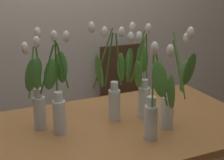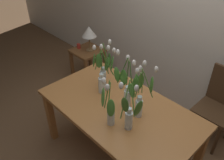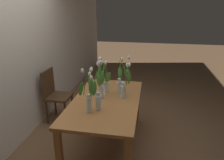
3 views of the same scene
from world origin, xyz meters
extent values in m
plane|color=brown|center=(0.00, 0.00, 0.00)|extent=(18.00, 18.00, 0.00)
cube|color=silver|center=(0.00, 1.32, 1.35)|extent=(9.00, 0.10, 2.70)
cube|color=#B7753D|center=(0.00, 0.00, 0.72)|extent=(1.60, 0.90, 0.04)
cube|color=#B7753D|center=(-0.74, -0.39, 0.35)|extent=(0.07, 0.07, 0.70)
cube|color=#B7753D|center=(-0.74, 0.39, 0.35)|extent=(0.07, 0.07, 0.70)
cube|color=#B7753D|center=(0.74, 0.39, 0.35)|extent=(0.07, 0.07, 0.70)
cylinder|color=silver|center=(0.04, 0.07, 0.83)|extent=(0.07, 0.07, 0.18)
cylinder|color=silver|center=(0.04, 0.07, 0.94)|extent=(0.04, 0.04, 0.05)
cylinder|color=silver|center=(0.04, 0.07, 0.80)|extent=(0.06, 0.06, 0.11)
cylinder|color=#3D752D|center=(0.01, 0.09, 1.09)|extent=(0.05, 0.03, 0.31)
ellipsoid|color=white|center=(-0.01, 0.10, 1.25)|extent=(0.04, 0.04, 0.06)
ellipsoid|color=#4C8E38|center=(-0.04, 0.09, 1.03)|extent=(0.08, 0.07, 0.18)
cylinder|color=#3D752D|center=(-0.04, 0.07, 1.11)|extent=(0.12, 0.02, 0.33)
ellipsoid|color=white|center=(-0.10, 0.06, 1.28)|extent=(0.04, 0.04, 0.06)
ellipsoid|color=#4C8E38|center=(-0.07, 0.04, 1.07)|extent=(0.04, 0.10, 0.18)
cylinder|color=#3D752D|center=(0.06, 0.08, 1.09)|extent=(0.05, 0.02, 0.30)
ellipsoid|color=white|center=(0.08, 0.08, 1.24)|extent=(0.04, 0.04, 0.06)
ellipsoid|color=#4C8E38|center=(0.10, 0.11, 1.04)|extent=(0.04, 0.08, 0.17)
cylinder|color=silver|center=(0.21, 0.04, 0.83)|extent=(0.07, 0.07, 0.18)
cylinder|color=silver|center=(0.21, 0.04, 0.94)|extent=(0.04, 0.04, 0.05)
cylinder|color=silver|center=(0.21, 0.04, 0.80)|extent=(0.06, 0.06, 0.11)
cylinder|color=#56933D|center=(0.19, 0.08, 1.10)|extent=(0.05, 0.08, 0.31)
ellipsoid|color=white|center=(0.17, 0.12, 1.26)|extent=(0.04, 0.04, 0.06)
ellipsoid|color=#4C8E38|center=(0.14, 0.11, 1.06)|extent=(0.10, 0.07, 0.18)
cylinder|color=#56933D|center=(0.18, 0.07, 1.08)|extent=(0.06, 0.06, 0.26)
ellipsoid|color=white|center=(0.15, 0.09, 1.21)|extent=(0.04, 0.04, 0.06)
ellipsoid|color=#4C8E38|center=(0.13, 0.08, 1.03)|extent=(0.06, 0.08, 0.18)
cylinder|color=#56933D|center=(0.18, 0.03, 1.08)|extent=(0.05, 0.01, 0.28)
ellipsoid|color=white|center=(0.17, 0.03, 1.22)|extent=(0.04, 0.04, 0.06)
ellipsoid|color=#4C8E38|center=(0.15, 0.00, 1.02)|extent=(0.06, 0.11, 0.18)
cylinder|color=#56933D|center=(0.25, 0.09, 1.09)|extent=(0.07, 0.09, 0.29)
ellipsoid|color=white|center=(0.28, 0.14, 1.24)|extent=(0.04, 0.04, 0.06)
ellipsoid|color=#4C8E38|center=(0.25, 0.14, 1.07)|extent=(0.07, 0.07, 0.17)
cylinder|color=silver|center=(0.25, -0.14, 0.83)|extent=(0.07, 0.07, 0.18)
cylinder|color=silver|center=(0.25, -0.14, 0.94)|extent=(0.04, 0.04, 0.05)
cylinder|color=silver|center=(0.25, -0.14, 0.80)|extent=(0.06, 0.06, 0.11)
cylinder|color=#56933D|center=(0.30, -0.16, 1.09)|extent=(0.08, 0.03, 0.29)
ellipsoid|color=white|center=(0.33, -0.17, 1.23)|extent=(0.04, 0.04, 0.06)
ellipsoid|color=#427F33|center=(0.34, -0.14, 1.03)|extent=(0.07, 0.09, 0.18)
cylinder|color=#56933D|center=(0.26, -0.21, 1.11)|extent=(0.02, 0.12, 0.32)
ellipsoid|color=white|center=(0.27, -0.27, 1.28)|extent=(0.04, 0.04, 0.06)
ellipsoid|color=#427F33|center=(0.30, -0.25, 1.10)|extent=(0.09, 0.06, 0.18)
cylinder|color=silver|center=(-0.38, 0.13, 0.83)|extent=(0.07, 0.07, 0.18)
cylinder|color=silver|center=(-0.38, 0.13, 0.94)|extent=(0.04, 0.04, 0.05)
cylinder|color=silver|center=(-0.38, 0.13, 0.80)|extent=(0.06, 0.06, 0.11)
cylinder|color=#56933D|center=(-0.41, 0.10, 1.07)|extent=(0.06, 0.06, 0.26)
ellipsoid|color=white|center=(-0.44, 0.07, 1.20)|extent=(0.04, 0.04, 0.06)
ellipsoid|color=#427F33|center=(-0.42, 0.05, 1.07)|extent=(0.10, 0.07, 0.18)
cylinder|color=#56933D|center=(-0.36, 0.17, 1.10)|extent=(0.04, 0.07, 0.31)
ellipsoid|color=white|center=(-0.35, 0.20, 1.25)|extent=(0.04, 0.04, 0.06)
ellipsoid|color=#427F33|center=(-0.37, 0.22, 1.04)|extent=(0.10, 0.07, 0.18)
cylinder|color=silver|center=(0.11, -0.22, 0.83)|extent=(0.07, 0.07, 0.18)
cylinder|color=silver|center=(0.11, -0.22, 0.94)|extent=(0.04, 0.04, 0.05)
cylinder|color=silver|center=(0.11, -0.22, 0.80)|extent=(0.06, 0.06, 0.11)
cylinder|color=#478433|center=(0.13, -0.26, 1.08)|extent=(0.05, 0.07, 0.26)
ellipsoid|color=white|center=(0.15, -0.29, 1.21)|extent=(0.04, 0.04, 0.06)
ellipsoid|color=#4C8E38|center=(0.18, -0.28, 1.01)|extent=(0.08, 0.07, 0.17)
cylinder|color=#478433|center=(0.09, -0.25, 1.08)|extent=(0.03, 0.05, 0.28)
ellipsoid|color=white|center=(0.08, -0.27, 1.22)|extent=(0.04, 0.04, 0.06)
ellipsoid|color=#4C8E38|center=(0.10, -0.30, 1.08)|extent=(0.09, 0.08, 0.18)
cylinder|color=silver|center=(-0.30, 0.03, 0.83)|extent=(0.07, 0.07, 0.18)
cylinder|color=silver|center=(-0.30, 0.03, 0.94)|extent=(0.04, 0.04, 0.05)
cylinder|color=silver|center=(-0.30, 0.03, 0.80)|extent=(0.06, 0.06, 0.11)
cylinder|color=#3D752D|center=(-0.25, 0.08, 1.09)|extent=(0.08, 0.09, 0.28)
ellipsoid|color=white|center=(-0.21, 0.13, 1.23)|extent=(0.04, 0.04, 0.06)
ellipsoid|color=#427F33|center=(-0.25, 0.13, 1.07)|extent=(0.07, 0.09, 0.18)
cylinder|color=#3D752D|center=(-0.29, 0.08, 1.09)|extent=(0.02, 0.08, 0.30)
ellipsoid|color=white|center=(-0.28, 0.12, 1.24)|extent=(0.04, 0.04, 0.06)
ellipsoid|color=#427F33|center=(-0.31, 0.12, 1.04)|extent=(0.11, 0.05, 0.18)
cylinder|color=#3D752D|center=(-0.34, 0.07, 1.08)|extent=(0.07, 0.08, 0.27)
ellipsoid|color=white|center=(-0.37, 0.11, 1.22)|extent=(0.04, 0.04, 0.06)
ellipsoid|color=#427F33|center=(-0.39, 0.08, 1.07)|extent=(0.07, 0.06, 0.17)
cube|color=#4C331E|center=(0.58, 0.97, 0.45)|extent=(0.40, 0.40, 0.04)
cylinder|color=#4C331E|center=(0.75, 0.80, 0.21)|extent=(0.04, 0.04, 0.43)
cylinder|color=#4C331E|center=(0.41, 0.80, 0.21)|extent=(0.04, 0.04, 0.43)
cylinder|color=#4C331E|center=(0.41, 1.14, 0.21)|extent=(0.04, 0.04, 0.43)
cube|color=brown|center=(-1.44, 0.74, 0.53)|extent=(0.44, 0.44, 0.04)
cube|color=brown|center=(-1.63, 0.55, 0.26)|extent=(0.04, 0.04, 0.51)
cube|color=brown|center=(-1.25, 0.55, 0.26)|extent=(0.04, 0.04, 0.51)
cube|color=brown|center=(-1.63, 0.93, 0.26)|extent=(0.04, 0.04, 0.51)
cube|color=brown|center=(-1.25, 0.93, 0.26)|extent=(0.04, 0.04, 0.51)
cylinder|color=olive|center=(-1.40, 0.76, 0.56)|extent=(0.12, 0.12, 0.02)
cylinder|color=olive|center=(-1.40, 0.76, 0.68)|extent=(0.02, 0.02, 0.22)
cone|color=silver|center=(-1.40, 0.76, 0.87)|extent=(0.22, 0.22, 0.16)
cylinder|color=#B72D23|center=(-1.58, 0.68, 0.59)|extent=(0.06, 0.06, 0.07)
camera|label=1|loc=(-0.66, -1.49, 1.53)|focal=51.54mm
camera|label=2|loc=(1.21, -1.27, 2.29)|focal=37.79mm
camera|label=3|loc=(-2.57, -0.56, 1.97)|focal=33.87mm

